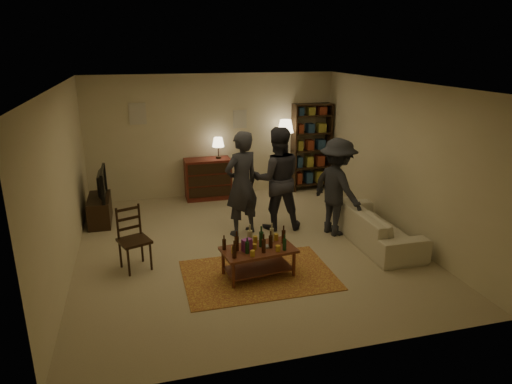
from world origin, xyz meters
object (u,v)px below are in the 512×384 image
object	(u,v)px
coffee_table	(258,251)
person_right	(277,179)
dining_chair	(132,236)
bookshelf	(311,146)
dresser	(208,178)
sofa	(375,225)
floor_lamp	(285,131)
person_left	(242,184)
person_by_sofa	(337,187)
tv_stand	(99,203)

from	to	relation	value
coffee_table	person_right	bearing A→B (deg)	64.33
dining_chair	bookshelf	size ratio (longest dim) A/B	0.49
coffee_table	dresser	xyz separation A→B (m)	(-0.12, 3.77, 0.08)
coffee_table	sofa	distance (m)	2.37
floor_lamp	person_left	xyz separation A→B (m)	(-1.50, -2.10, -0.50)
person_right	person_left	bearing A→B (deg)	17.40
dining_chair	person_by_sofa	size ratio (longest dim) A/B	0.57
coffee_table	sofa	world-z (taller)	coffee_table
dining_chair	person_right	size ratio (longest dim) A/B	0.52
dresser	person_right	distance (m)	2.30
person_by_sofa	sofa	bearing A→B (deg)	-154.26
coffee_table	dining_chair	size ratio (longest dim) A/B	1.14
tv_stand	dresser	distance (m)	2.43
dining_chair	dresser	distance (m)	3.44
tv_stand	person_by_sofa	size ratio (longest dim) A/B	0.60
person_left	person_right	world-z (taller)	person_right
dining_chair	sofa	distance (m)	4.05
person_right	person_by_sofa	xyz separation A→B (m)	(0.95, -0.53, -0.08)
bookshelf	person_by_sofa	distance (m)	2.70
dining_chair	person_by_sofa	xyz separation A→B (m)	(3.54, 0.45, 0.35)
tv_stand	sofa	distance (m)	5.14
floor_lamp	person_by_sofa	distance (m)	2.58
coffee_table	dresser	world-z (taller)	dresser
coffee_table	floor_lamp	world-z (taller)	floor_lamp
person_by_sofa	dresser	bearing A→B (deg)	19.13
coffee_table	dining_chair	bearing A→B (deg)	157.08
person_left	person_right	size ratio (longest dim) A/B	0.99
sofa	person_by_sofa	xyz separation A→B (m)	(-0.50, 0.54, 0.57)
dining_chair	person_left	xyz separation A→B (m)	(1.90, 0.86, 0.42)
sofa	dining_chair	bearing A→B (deg)	88.72
floor_lamp	sofa	world-z (taller)	floor_lamp
dining_chair	bookshelf	distance (m)	5.15
floor_lamp	person_left	distance (m)	2.63
dining_chair	sofa	xyz separation A→B (m)	(4.04, -0.09, -0.22)
tv_stand	dresser	size ratio (longest dim) A/B	0.78
floor_lamp	dining_chair	bearing A→B (deg)	-138.98
coffee_table	person_left	size ratio (longest dim) A/B	0.60
person_right	coffee_table	bearing A→B (deg)	71.90
coffee_table	person_left	world-z (taller)	person_left
dresser	sofa	xyz separation A→B (m)	(2.39, -3.11, -0.17)
dining_chair	sofa	size ratio (longest dim) A/B	0.47
dresser	person_by_sofa	xyz separation A→B (m)	(1.89, -2.58, 0.40)
sofa	person_right	xyz separation A→B (m)	(-1.45, 1.07, 0.65)
tv_stand	dresser	bearing A→B (deg)	22.07
bookshelf	person_right	bearing A→B (deg)	-125.29
person_right	dining_chair	bearing A→B (deg)	28.28
tv_stand	person_right	world-z (taller)	person_right
coffee_table	dresser	distance (m)	3.77
dresser	tv_stand	bearing A→B (deg)	-157.93
person_left	bookshelf	bearing A→B (deg)	-157.99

